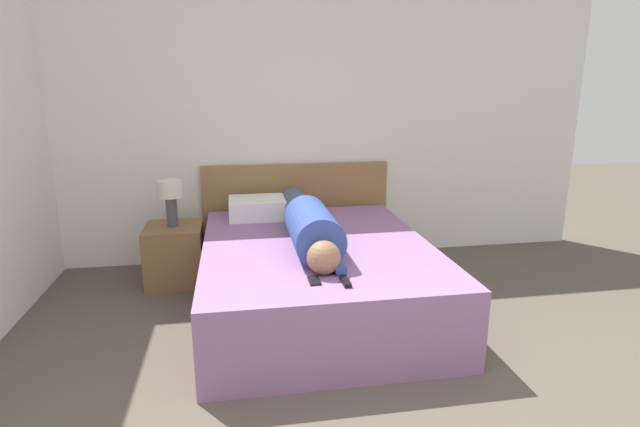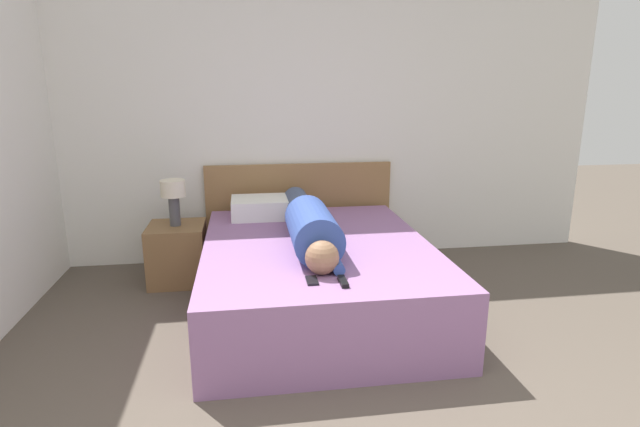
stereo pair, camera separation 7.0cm
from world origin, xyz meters
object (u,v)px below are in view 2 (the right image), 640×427
at_px(nightstand, 178,253).
at_px(cell_phone, 312,280).
at_px(table_lamp, 173,194).
at_px(person_lying, 309,224).
at_px(pillow_near_headboard, 264,207).
at_px(tv_remote, 343,281).
at_px(bed, 317,275).

height_order(nightstand, cell_phone, cell_phone).
bearing_deg(table_lamp, person_lying, -33.89).
height_order(table_lamp, pillow_near_headboard, table_lamp).
relative_size(table_lamp, tv_remote, 2.48).
relative_size(table_lamp, cell_phone, 2.86).
height_order(bed, person_lying, person_lying).
bearing_deg(pillow_near_headboard, bed, -66.38).
xyz_separation_m(nightstand, person_lying, (1.00, -0.67, 0.40)).
height_order(bed, tv_remote, tv_remote).
xyz_separation_m(table_lamp, pillow_near_headboard, (0.72, 0.09, -0.16)).
height_order(table_lamp, cell_phone, table_lamp).
bearing_deg(table_lamp, bed, -32.89).
relative_size(bed, nightstand, 4.27).
height_order(bed, cell_phone, cell_phone).
height_order(pillow_near_headboard, tv_remote, pillow_near_headboard).
distance_m(person_lying, tv_remote, 0.79).
bearing_deg(pillow_near_headboard, table_lamp, -172.72).
distance_m(nightstand, tv_remote, 1.84).
xyz_separation_m(table_lamp, person_lying, (1.00, -0.67, -0.10)).
height_order(bed, nightstand, bed).
relative_size(bed, pillow_near_headboard, 3.79).
height_order(bed, pillow_near_headboard, pillow_near_headboard).
bearing_deg(nightstand, cell_phone, -56.44).
bearing_deg(table_lamp, pillow_near_headboard, 7.28).
bearing_deg(cell_phone, bed, 79.65).
distance_m(nightstand, person_lying, 1.27).
xyz_separation_m(tv_remote, cell_phone, (-0.17, 0.05, -0.01)).
bearing_deg(table_lamp, cell_phone, -56.44).
xyz_separation_m(person_lying, cell_phone, (-0.08, -0.72, -0.13)).
xyz_separation_m(bed, nightstand, (-1.06, 0.68, -0.01)).
distance_m(nightstand, table_lamp, 0.50).
bearing_deg(person_lying, cell_phone, -96.00).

